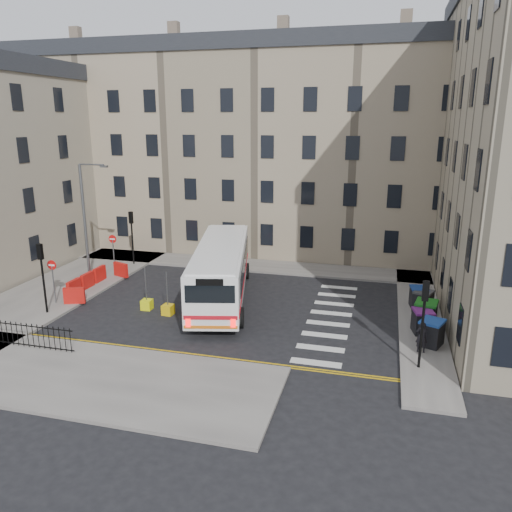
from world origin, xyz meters
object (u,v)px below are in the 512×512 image
at_px(streetlamp, 85,221).
at_px(wheelie_bin_e, 419,297).
at_px(bollard_yellow, 147,305).
at_px(bollard_chevron, 168,310).
at_px(wheelie_bin_b, 423,321).
at_px(wheelie_bin_c, 426,314).
at_px(wheelie_bin_d, 423,301).
at_px(wheelie_bin_a, 431,333).
at_px(pedestrian, 422,337).
at_px(bus, 221,269).

bearing_deg(streetlamp, wheelie_bin_e, 0.92).
distance_m(bollard_yellow, bollard_chevron, 1.63).
relative_size(wheelie_bin_b, wheelie_bin_c, 0.89).
distance_m(wheelie_bin_c, bollard_chevron, 14.45).
xyz_separation_m(wheelie_bin_c, wheelie_bin_d, (0.00, 2.30, -0.09)).
relative_size(bollard_yellow, bollard_chevron, 1.00).
bearing_deg(wheelie_bin_a, bollard_yellow, -161.21).
bearing_deg(streetlamp, wheelie_bin_b, -9.00).
xyz_separation_m(streetlamp, wheelie_bin_e, (21.94, 0.35, -3.56)).
bearing_deg(pedestrian, wheelie_bin_a, -117.35).
bearing_deg(wheelie_bin_a, bollard_chevron, -159.89).
bearing_deg(bus, wheelie_bin_e, -7.47).
xyz_separation_m(wheelie_bin_b, wheelie_bin_c, (0.21, 0.95, 0.08)).
distance_m(wheelie_bin_b, bollard_chevron, 14.17).
relative_size(wheelie_bin_e, pedestrian, 0.80).
xyz_separation_m(wheelie_bin_b, bollard_yellow, (-15.71, -0.27, -0.48)).
height_order(wheelie_bin_a, wheelie_bin_e, wheelie_bin_a).
bearing_deg(wheelie_bin_b, bollard_yellow, 169.37).
bearing_deg(bollard_chevron, wheelie_bin_b, 2.92).
distance_m(bus, wheelie_bin_b, 12.28).
height_order(bus, wheelie_bin_c, bus).
height_order(streetlamp, wheelie_bin_b, streetlamp).
distance_m(streetlamp, wheelie_bin_e, 22.23).
height_order(wheelie_bin_a, bollard_chevron, wheelie_bin_a).
bearing_deg(pedestrian, wheelie_bin_d, -92.42).
bearing_deg(wheelie_bin_a, streetlamp, -169.47).
xyz_separation_m(wheelie_bin_e, bollard_chevron, (-14.13, -4.55, -0.47)).
bearing_deg(bollard_yellow, wheelie_bin_b, 0.99).
relative_size(wheelie_bin_a, bollard_chevron, 2.49).
bearing_deg(wheelie_bin_b, streetlamp, 159.38).
height_order(pedestrian, bollard_chevron, pedestrian).
relative_size(streetlamp, wheelie_bin_d, 5.80).
height_order(wheelie_bin_b, wheelie_bin_d, wheelie_bin_b).
xyz_separation_m(streetlamp, wheelie_bin_d, (22.16, -0.22, -3.57)).
height_order(bus, pedestrian, bus).
height_order(streetlamp, wheelie_bin_a, streetlamp).
distance_m(bus, wheelie_bin_d, 12.24).
height_order(wheelie_bin_c, bollard_yellow, wheelie_bin_c).
height_order(wheelie_bin_d, bollard_yellow, wheelie_bin_d).
height_order(bus, bollard_yellow, bus).
relative_size(bus, wheelie_bin_c, 8.80).
distance_m(wheelie_bin_a, bollard_chevron, 14.50).
bearing_deg(bus, bollard_yellow, -156.57).
bearing_deg(wheelie_bin_d, wheelie_bin_b, -70.10).
relative_size(wheelie_bin_b, bollard_yellow, 2.18).
height_order(bus, wheelie_bin_d, bus).
relative_size(bus, bollard_yellow, 21.54).
xyz_separation_m(bus, bollard_chevron, (-2.18, -3.28, -1.68)).
xyz_separation_m(wheelie_bin_a, pedestrian, (-0.52, -0.95, 0.11)).
xyz_separation_m(wheelie_bin_c, pedestrian, (-0.40, -3.35, 0.06)).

